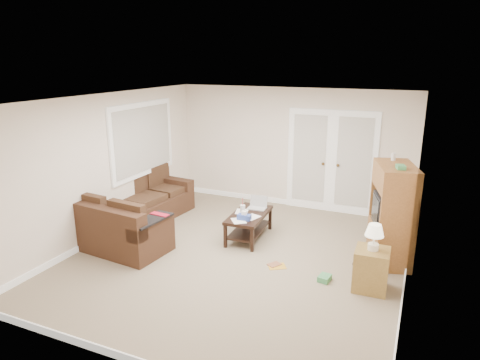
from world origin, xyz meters
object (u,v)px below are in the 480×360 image
at_px(side_cabinet, 371,266).
at_px(sectional_sofa, 131,215).
at_px(tv_armoire, 392,213).
at_px(coffee_table, 249,224).

bearing_deg(side_cabinet, sectional_sofa, 173.65).
bearing_deg(sectional_sofa, tv_armoire, 14.71).
bearing_deg(sectional_sofa, side_cabinet, 1.17).
bearing_deg(coffee_table, tv_armoire, -1.33).
height_order(tv_armoire, side_cabinet, tv_armoire).
bearing_deg(side_cabinet, coffee_table, 154.52).
bearing_deg(coffee_table, side_cabinet, -26.81).
relative_size(sectional_sofa, tv_armoire, 1.72).
bearing_deg(side_cabinet, tv_armoire, 80.49).
bearing_deg(coffee_table, sectional_sofa, -166.35).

